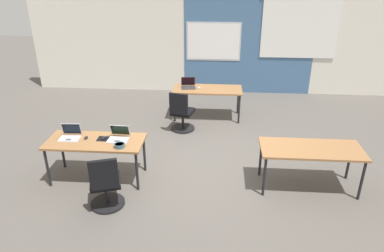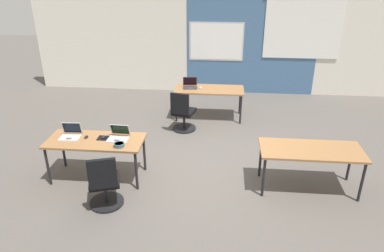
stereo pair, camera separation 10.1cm
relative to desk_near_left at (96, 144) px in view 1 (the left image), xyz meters
name	(u,v)px [view 1 (the left image)]	position (x,y,z in m)	size (l,w,h in m)	color
ground_plane	(202,164)	(1.75, 0.60, -0.66)	(24.00, 24.00, 0.00)	#56514C
back_wall_assembly	(213,42)	(1.81, 4.79, 0.75)	(10.00, 0.27, 2.80)	silver
desk_near_left	(96,144)	(0.00, 0.00, 0.00)	(1.60, 0.70, 0.72)	olive
desk_near_right	(311,151)	(3.50, 0.00, 0.00)	(1.60, 0.70, 0.72)	olive
desk_far_center	(207,91)	(1.75, 2.80, 0.00)	(1.60, 0.70, 0.72)	olive
laptop_near_left_end	(70,135)	(-0.44, 0.06, 0.11)	(0.34, 0.30, 0.23)	silver
mouse_near_left_end	(86,138)	(-0.17, 0.06, 0.08)	(0.06, 0.10, 0.03)	black
laptop_far_left	(188,85)	(1.30, 2.86, 0.11)	(0.36, 0.33, 0.23)	#333338
mouse_far_left	(199,88)	(1.55, 2.80, 0.08)	(0.06, 0.10, 0.03)	silver
chair_far_left	(182,115)	(1.22, 2.01, -0.28)	(0.53, 0.59, 0.92)	black
laptop_near_left_inner	(119,137)	(0.38, 0.08, 0.11)	(0.34, 0.33, 0.22)	silver
mousepad_near_left_inner	(104,139)	(0.13, 0.07, 0.06)	(0.22, 0.19, 0.00)	black
mouse_near_left_inner	(104,138)	(0.13, 0.07, 0.08)	(0.08, 0.11, 0.03)	black
chair_near_left_inner	(106,186)	(0.38, -0.79, -0.28)	(0.55, 0.61, 0.92)	black
snack_bowl	(120,145)	(0.46, -0.20, 0.10)	(0.18, 0.18, 0.06)	#3D6070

